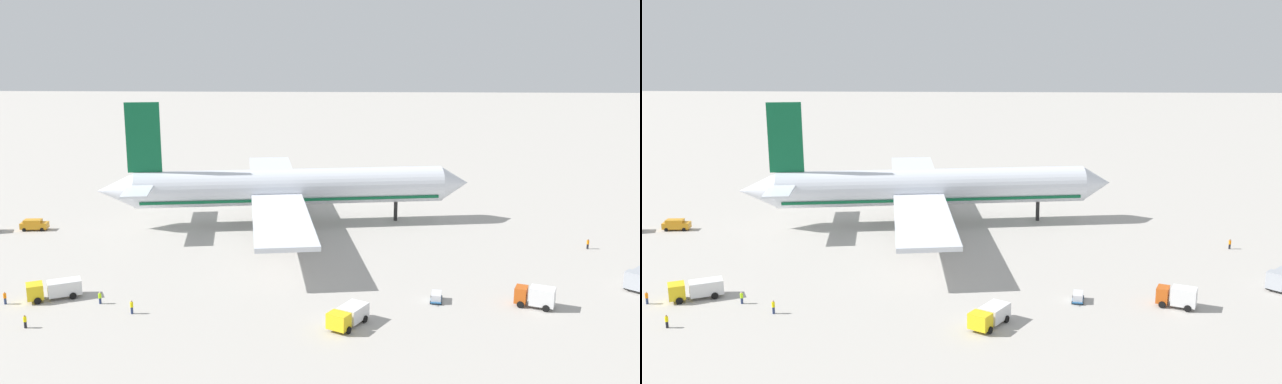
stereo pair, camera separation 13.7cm
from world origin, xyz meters
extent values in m
plane|color=#ADA8A0|center=(0.00, 0.00, 0.00)|extent=(600.00, 600.00, 0.00)
cylinder|color=silver|center=(0.00, 0.00, 6.98)|extent=(56.49, 14.58, 6.57)
cone|color=silver|center=(30.38, 4.42, 6.98)|extent=(6.13, 7.13, 6.44)
cone|color=silver|center=(-31.03, -4.51, 6.98)|extent=(7.41, 7.13, 6.25)
cube|color=#0C5933|center=(-25.79, -3.75, 16.48)|extent=(6.01, 1.36, 12.43)
cube|color=silver|center=(-27.19, 2.39, 8.30)|extent=(5.88, 11.11, 0.36)
cube|color=silver|center=(-25.39, -10.03, 8.30)|extent=(5.88, 11.11, 0.36)
cube|color=silver|center=(-5.55, 18.67, 6.00)|extent=(13.51, 32.94, 0.70)
cylinder|color=slate|center=(-3.87, 14.07, 3.81)|extent=(5.64, 4.37, 3.66)
cube|color=silver|center=(0.00, -19.48, 6.00)|extent=(13.51, 32.94, 0.70)
cylinder|color=slate|center=(0.29, -14.59, 3.59)|extent=(5.51, 4.78, 4.11)
cylinder|color=black|center=(19.44, 2.83, 1.85)|extent=(0.70, 0.70, 3.70)
cylinder|color=black|center=(-3.54, 4.83, 1.85)|extent=(0.70, 0.70, 3.70)
cylinder|color=black|center=(-2.02, -5.64, 1.85)|extent=(0.70, 0.70, 3.70)
cube|color=#0C5933|center=(0.00, 0.00, 5.18)|extent=(54.22, 13.93, 0.50)
cube|color=yellow|center=(9.27, -47.97, 1.40)|extent=(3.09, 2.87, 1.90)
cube|color=silver|center=(10.97, -45.12, 1.33)|extent=(4.10, 4.55, 1.77)
cube|color=black|center=(8.93, -48.52, 1.88)|extent=(1.84, 1.15, 0.84)
cylinder|color=black|center=(10.43, -48.45, 0.45)|extent=(0.72, 0.93, 0.90)
cylinder|color=black|center=(8.29, -47.17, 0.45)|extent=(0.72, 0.93, 0.90)
cylinder|color=black|center=(12.45, -45.08, 0.45)|extent=(0.72, 0.93, 0.90)
cylinder|color=black|center=(10.31, -43.79, 0.45)|extent=(0.72, 0.93, 0.90)
cube|color=#999EA5|center=(49.39, -33.26, 1.62)|extent=(2.85, 2.83, 2.33)
cube|color=black|center=(48.98, -33.69, 2.20)|extent=(1.46, 1.40, 1.03)
cylinder|color=black|center=(48.67, -32.34, 0.45)|extent=(0.84, 0.86, 0.90)
cylinder|color=black|center=(51.18, -29.70, 0.45)|extent=(0.84, 0.86, 0.90)
cube|color=yellow|center=(-30.69, -39.76, 1.43)|extent=(2.91, 3.08, 1.96)
cube|color=silver|center=(-27.39, -38.11, 1.39)|extent=(4.87, 4.05, 1.88)
cube|color=black|center=(-31.33, -40.08, 1.92)|extent=(0.98, 1.85, 0.86)
cylinder|color=black|center=(-29.97, -40.75, 0.45)|extent=(0.94, 0.67, 0.90)
cylinder|color=black|center=(-31.05, -38.58, 0.45)|extent=(0.94, 0.67, 0.90)
cylinder|color=black|center=(-26.06, -38.80, 0.45)|extent=(0.94, 0.67, 0.90)
cylinder|color=black|center=(-27.14, -36.64, 0.45)|extent=(0.94, 0.67, 0.90)
cube|color=#BF4C14|center=(32.79, -38.67, 1.46)|extent=(2.17, 2.53, 2.03)
cube|color=silver|center=(35.24, -39.68, 1.61)|extent=(3.63, 3.13, 2.31)
cube|color=black|center=(32.31, -38.47, 1.97)|extent=(0.75, 1.68, 0.89)
cylinder|color=black|center=(32.52, -39.71, 0.45)|extent=(0.95, 0.62, 0.90)
cylinder|color=black|center=(33.33, -37.74, 0.45)|extent=(0.95, 0.62, 0.90)
cylinder|color=black|center=(35.43, -40.91, 0.45)|extent=(0.95, 0.62, 0.90)
cylinder|color=black|center=(36.24, -38.94, 0.45)|extent=(0.95, 0.62, 0.90)
cube|color=orange|center=(-45.66, -6.20, 0.87)|extent=(4.83, 2.27, 1.10)
cube|color=orange|center=(-45.90, -6.22, 1.70)|extent=(3.13, 1.93, 0.55)
cylinder|color=black|center=(-44.21, -5.14, 0.32)|extent=(0.66, 0.28, 0.64)
cylinder|color=black|center=(-44.04, -6.98, 0.32)|extent=(0.66, 0.28, 0.64)
cylinder|color=black|center=(-47.28, -5.42, 0.32)|extent=(0.66, 0.28, 0.64)
cylinder|color=black|center=(-47.12, -7.26, 0.32)|extent=(0.66, 0.28, 0.64)
cube|color=#26598C|center=(22.00, -37.80, 0.28)|extent=(1.86, 3.10, 0.15)
cylinder|color=#333338|center=(21.72, -39.53, 0.28)|extent=(0.18, 0.60, 0.08)
cube|color=silver|center=(22.00, -37.80, 0.76)|extent=(1.65, 2.61, 0.83)
cylinder|color=black|center=(22.51, -39.01, 0.20)|extent=(0.18, 0.41, 0.40)
cylinder|color=black|center=(21.13, -38.78, 0.20)|extent=(0.18, 0.41, 0.40)
cylinder|color=black|center=(22.88, -36.83, 0.20)|extent=(0.18, 0.41, 0.40)
cylinder|color=black|center=(21.50, -36.60, 0.20)|extent=(0.18, 0.41, 0.40)
cylinder|color=navy|center=(-16.75, -43.42, 0.44)|extent=(0.35, 0.35, 0.89)
cylinder|color=yellow|center=(-16.75, -43.42, 1.22)|extent=(0.44, 0.44, 0.66)
sphere|color=tan|center=(-16.75, -43.42, 1.67)|extent=(0.24, 0.24, 0.24)
cylinder|color=black|center=(49.65, -13.89, 0.41)|extent=(0.45, 0.45, 0.82)
cylinder|color=orange|center=(49.65, -13.89, 1.12)|extent=(0.56, 0.56, 0.61)
sphere|color=#8C6647|center=(49.65, -13.89, 1.54)|extent=(0.22, 0.22, 0.22)
cylinder|color=navy|center=(-34.19, -40.87, 0.42)|extent=(0.38, 0.38, 0.83)
cylinder|color=orange|center=(-34.19, -40.87, 1.15)|extent=(0.47, 0.47, 0.63)
sphere|color=tan|center=(-34.19, -40.87, 1.57)|extent=(0.23, 0.23, 0.23)
cylinder|color=navy|center=(-21.89, -40.29, 0.40)|extent=(0.38, 0.38, 0.80)
cylinder|color=#B2F219|center=(-21.89, -40.29, 1.10)|extent=(0.48, 0.48, 0.60)
sphere|color=beige|center=(-21.89, -40.29, 1.51)|extent=(0.22, 0.22, 0.22)
cylinder|color=black|center=(-28.19, -48.19, 0.41)|extent=(0.40, 0.40, 0.81)
cylinder|color=yellow|center=(-28.19, -48.19, 1.11)|extent=(0.50, 0.50, 0.61)
sphere|color=#8C6647|center=(-28.19, -48.19, 1.53)|extent=(0.22, 0.22, 0.22)
cone|color=orange|center=(-41.69, 43.52, 0.28)|extent=(0.36, 0.36, 0.55)
camera|label=1|loc=(9.89, -124.52, 34.34)|focal=39.14mm
camera|label=2|loc=(10.03, -124.51, 34.34)|focal=39.14mm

